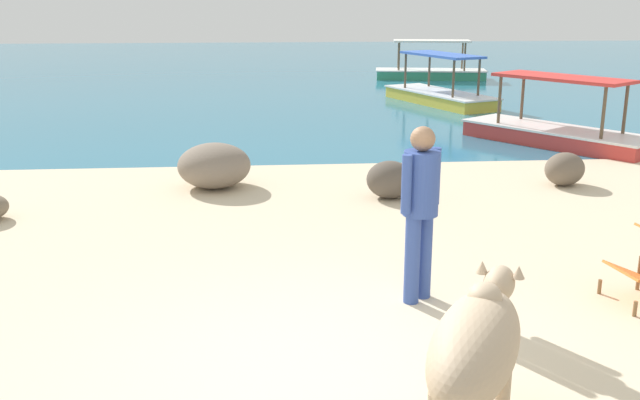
% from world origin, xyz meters
% --- Properties ---
extents(sand_beach, '(18.00, 14.00, 0.04)m').
position_xyz_m(sand_beach, '(0.00, 0.00, 0.02)').
color(sand_beach, beige).
rests_on(sand_beach, ground).
extents(water_surface, '(60.00, 36.00, 0.03)m').
position_xyz_m(water_surface, '(0.00, 22.00, 0.00)').
color(water_surface, teal).
rests_on(water_surface, ground).
extents(cow, '(1.11, 1.69, 0.97)m').
position_xyz_m(cow, '(0.93, -0.83, 0.68)').
color(cow, tan).
rests_on(cow, sand_beach).
extents(person_standing, '(0.41, 0.36, 1.62)m').
position_xyz_m(person_standing, '(1.04, 1.35, 0.99)').
color(person_standing, '#334C99').
rests_on(person_standing, sand_beach).
extents(shore_rock_medium, '(0.83, 0.80, 0.49)m').
position_xyz_m(shore_rock_medium, '(4.08, 5.33, 0.28)').
color(shore_rock_medium, '#6B5B4C').
rests_on(shore_rock_medium, sand_beach).
extents(shore_rock_small, '(0.81, 0.79, 0.52)m').
position_xyz_m(shore_rock_small, '(1.39, 4.85, 0.30)').
color(shore_rock_small, brown).
rests_on(shore_rock_small, sand_beach).
extents(shore_rock_flat, '(1.11, 1.15, 0.65)m').
position_xyz_m(shore_rock_flat, '(-1.06, 5.64, 0.36)').
color(shore_rock_flat, gray).
rests_on(shore_rock_flat, sand_beach).
extents(boat_green, '(3.81, 1.73, 1.29)m').
position_xyz_m(boat_green, '(5.38, 19.70, 0.29)').
color(boat_green, '#338E66').
rests_on(boat_green, water_surface).
extents(boat_yellow, '(2.42, 3.84, 1.29)m').
position_xyz_m(boat_yellow, '(4.30, 13.93, 0.29)').
color(boat_yellow, gold).
rests_on(boat_yellow, water_surface).
extents(boat_red, '(3.10, 3.64, 1.29)m').
position_xyz_m(boat_red, '(5.22, 8.41, 0.29)').
color(boat_red, '#C63833').
rests_on(boat_red, water_surface).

